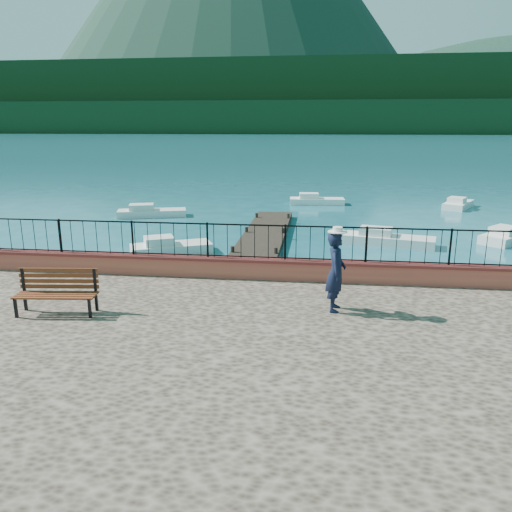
% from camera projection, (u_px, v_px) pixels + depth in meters
% --- Properties ---
extents(ground, '(2000.00, 2000.00, 0.00)m').
position_uv_depth(ground, '(286.00, 383.00, 10.79)').
color(ground, '#19596B').
rests_on(ground, ground).
extents(parapet, '(28.00, 0.46, 0.58)m').
position_uv_depth(parapet, '(296.00, 270.00, 13.96)').
color(parapet, '#B25C40').
rests_on(parapet, promenade).
extents(railing, '(27.00, 0.05, 0.95)m').
position_uv_depth(railing, '(296.00, 243.00, 13.76)').
color(railing, black).
rests_on(railing, parapet).
extents(dock, '(2.00, 16.00, 0.30)m').
position_uv_depth(dock, '(260.00, 245.00, 22.50)').
color(dock, '#2D231C').
rests_on(dock, ground).
extents(far_forest, '(900.00, 60.00, 18.00)m').
position_uv_depth(far_forest, '(321.00, 118.00, 296.16)').
color(far_forest, black).
rests_on(far_forest, ground).
extents(foothills, '(900.00, 120.00, 44.00)m').
position_uv_depth(foothills, '(321.00, 100.00, 350.36)').
color(foothills, black).
rests_on(foothills, ground).
extents(park_bench, '(1.89, 0.80, 1.02)m').
position_uv_depth(park_bench, '(57.00, 301.00, 11.44)').
color(park_bench, black).
rests_on(park_bench, promenade).
extents(person, '(0.50, 0.71, 1.87)m').
position_uv_depth(person, '(336.00, 272.00, 11.49)').
color(person, black).
rests_on(person, promenade).
extents(hat, '(0.44, 0.44, 0.12)m').
position_uv_depth(hat, '(338.00, 229.00, 11.23)').
color(hat, white).
rests_on(hat, person).
extents(boat_0, '(3.64, 2.66, 0.80)m').
position_uv_depth(boat_0, '(171.00, 244.00, 21.54)').
color(boat_0, silver).
rests_on(boat_0, ground).
extents(boat_1, '(4.29, 2.23, 0.80)m').
position_uv_depth(boat_1, '(389.00, 236.00, 23.07)').
color(boat_1, silver).
rests_on(boat_1, ground).
extents(boat_2, '(3.39, 3.51, 0.80)m').
position_uv_depth(boat_2, '(509.00, 233.00, 23.82)').
color(boat_2, silver).
rests_on(boat_2, ground).
extents(boat_3, '(4.25, 2.38, 0.80)m').
position_uv_depth(boat_3, '(152.00, 210.00, 30.14)').
color(boat_3, silver).
rests_on(boat_3, ground).
extents(boat_4, '(3.83, 1.53, 0.80)m').
position_uv_depth(boat_4, '(317.00, 199.00, 34.80)').
color(boat_4, white).
rests_on(boat_4, ground).
extents(boat_5, '(2.67, 3.49, 0.80)m').
position_uv_depth(boat_5, '(459.00, 202.00, 33.24)').
color(boat_5, white).
rests_on(boat_5, ground).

